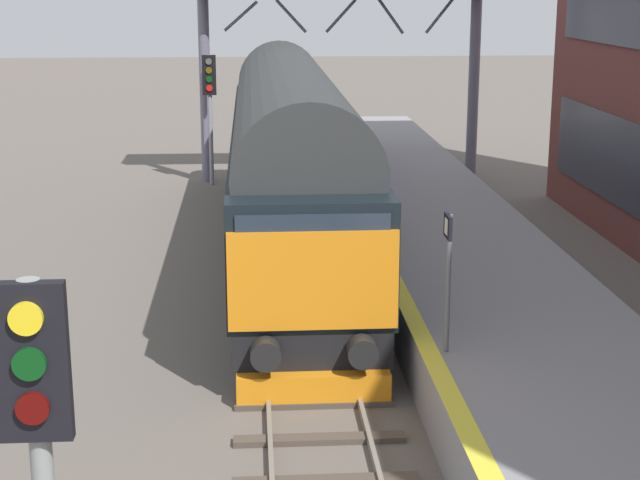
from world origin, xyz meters
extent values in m
plane|color=#605850|center=(0.00, 0.00, 0.00)|extent=(140.00, 140.00, 0.00)
cube|color=slate|center=(-0.72, 0.00, 0.07)|extent=(0.07, 60.00, 0.15)
cube|color=slate|center=(0.72, 0.00, 0.07)|extent=(0.07, 60.00, 0.15)
cube|color=#4A3F35|center=(0.00, -6.38, 0.04)|extent=(2.50, 0.26, 0.09)
cube|color=#4A3F35|center=(0.00, -5.11, 0.04)|extent=(2.50, 0.26, 0.09)
cube|color=#4A3F35|center=(0.00, -3.83, 0.04)|extent=(2.50, 0.26, 0.09)
cube|color=#4A3F35|center=(0.00, -2.55, 0.04)|extent=(2.50, 0.26, 0.09)
cube|color=#4A3F35|center=(0.00, -1.28, 0.04)|extent=(2.50, 0.26, 0.09)
cube|color=#4A3F35|center=(0.00, 0.00, 0.04)|extent=(2.50, 0.26, 0.09)
cube|color=#4A3F35|center=(0.00, 1.28, 0.04)|extent=(2.50, 0.26, 0.09)
cube|color=#4A3F35|center=(0.00, 2.55, 0.04)|extent=(2.50, 0.26, 0.09)
cube|color=#4A3F35|center=(0.00, 3.83, 0.04)|extent=(2.50, 0.26, 0.09)
cube|color=#4A3F35|center=(0.00, 5.11, 0.04)|extent=(2.50, 0.26, 0.09)
cube|color=#4A3F35|center=(0.00, 6.38, 0.04)|extent=(2.50, 0.26, 0.09)
cube|color=#4A3F35|center=(0.00, 7.66, 0.04)|extent=(2.50, 0.26, 0.09)
cube|color=#4A3F35|center=(0.00, 8.94, 0.04)|extent=(2.50, 0.26, 0.09)
cube|color=#4A3F35|center=(0.00, 10.21, 0.04)|extent=(2.50, 0.26, 0.09)
cube|color=#4A3F35|center=(0.00, 11.49, 0.04)|extent=(2.50, 0.26, 0.09)
cube|color=#4A3F35|center=(0.00, 12.77, 0.04)|extent=(2.50, 0.26, 0.09)
cube|color=#4A3F35|center=(0.00, 14.04, 0.04)|extent=(2.50, 0.26, 0.09)
cube|color=#4A3F35|center=(0.00, 15.32, 0.04)|extent=(2.50, 0.26, 0.09)
cube|color=#4A3F35|center=(0.00, 16.60, 0.04)|extent=(2.50, 0.26, 0.09)
cube|color=#4A3F35|center=(0.00, 17.87, 0.04)|extent=(2.50, 0.26, 0.09)
cube|color=#4A3F35|center=(0.00, 19.15, 0.04)|extent=(2.50, 0.26, 0.09)
cube|color=#4A3F35|center=(0.00, 20.43, 0.04)|extent=(2.50, 0.26, 0.09)
cube|color=#4A3F35|center=(0.00, 21.70, 0.04)|extent=(2.50, 0.26, 0.09)
cube|color=#4A3F35|center=(0.00, 22.98, 0.04)|extent=(2.50, 0.26, 0.09)
cube|color=#4A3F35|center=(0.00, 24.26, 0.04)|extent=(2.50, 0.26, 0.09)
cube|color=#4A3F35|center=(0.00, 25.53, 0.04)|extent=(2.50, 0.26, 0.09)
cube|color=#4A3F35|center=(0.00, 26.81, 0.04)|extent=(2.50, 0.26, 0.09)
cube|color=#4A3F35|center=(0.00, 28.09, 0.04)|extent=(2.50, 0.26, 0.09)
cube|color=#4A3F35|center=(0.00, 29.36, 0.04)|extent=(2.50, 0.26, 0.09)
cube|color=gray|center=(3.60, 0.00, 0.50)|extent=(4.00, 44.00, 1.00)
cube|color=yellow|center=(1.75, 0.00, 1.00)|extent=(0.30, 44.00, 0.01)
cube|color=black|center=(0.00, 4.06, 0.82)|extent=(2.56, 17.97, 0.60)
cube|color=black|center=(0.00, 4.06, 2.17)|extent=(2.70, 17.97, 2.10)
cylinder|color=#2E3131|center=(0.00, 4.06, 3.40)|extent=(2.56, 16.53, 2.57)
cube|color=orange|center=(0.00, -4.96, 2.02)|extent=(2.65, 0.08, 1.58)
cube|color=#232D3D|center=(0.00, -4.94, 2.75)|extent=(2.38, 0.04, 0.64)
cube|color=#232D3D|center=(1.37, 4.06, 2.47)|extent=(0.04, 12.58, 0.44)
cylinder|color=black|center=(-0.75, -5.17, 0.92)|extent=(0.48, 0.35, 0.48)
cylinder|color=black|center=(0.75, -5.17, 0.92)|extent=(0.48, 0.35, 0.48)
cube|color=orange|center=(0.00, -5.02, 0.29)|extent=(2.43, 0.36, 0.47)
cylinder|color=black|center=(0.00, -3.33, 0.52)|extent=(1.64, 1.04, 1.04)
cylinder|color=black|center=(0.00, -2.23, 0.52)|extent=(1.64, 1.04, 1.04)
cylinder|color=black|center=(0.00, -1.13, 0.52)|extent=(1.64, 1.04, 1.04)
cylinder|color=black|center=(0.00, 9.25, 0.52)|extent=(1.64, 1.04, 1.04)
cylinder|color=black|center=(0.00, 10.35, 0.52)|extent=(1.64, 1.04, 1.04)
cylinder|color=black|center=(0.00, 11.45, 0.52)|extent=(1.64, 1.04, 1.04)
cube|color=black|center=(-2.23, -14.11, 4.32)|extent=(0.44, 0.10, 0.99)
cylinder|color=yellow|center=(-2.23, -14.17, 4.61)|extent=(0.20, 0.06, 0.20)
cylinder|color=#0A3E13|center=(-2.23, -14.17, 4.33)|extent=(0.20, 0.06, 0.20)
cylinder|color=#500807|center=(-2.23, -14.17, 4.05)|extent=(0.20, 0.06, 0.20)
cylinder|color=gray|center=(-2.23, 12.92, 2.10)|extent=(0.14, 0.14, 4.21)
cube|color=black|center=(-2.23, 12.86, 3.57)|extent=(0.44, 0.10, 1.27)
cylinder|color=#50504E|center=(-2.23, 12.80, 4.01)|extent=(0.20, 0.06, 0.20)
cylinder|color=#53470A|center=(-2.23, 12.80, 3.73)|extent=(0.20, 0.06, 0.20)
cylinder|color=#0A3E13|center=(-2.23, 12.80, 3.45)|extent=(0.20, 0.06, 0.20)
cylinder|color=red|center=(-2.23, 12.80, 3.17)|extent=(0.20, 0.06, 0.20)
cylinder|color=slate|center=(2.01, -5.43, 2.08)|extent=(0.08, 0.08, 2.14)
cube|color=black|center=(1.98, -5.43, 2.97)|extent=(0.05, 0.44, 0.36)
cube|color=white|center=(1.95, -5.43, 2.97)|extent=(0.01, 0.20, 0.24)
cylinder|color=slate|center=(-2.40, 13.57, 2.99)|extent=(0.36, 0.36, 5.99)
cylinder|color=slate|center=(6.50, 13.57, 2.99)|extent=(0.36, 0.36, 5.99)
cylinder|color=slate|center=(-1.19, 13.57, 5.39)|extent=(1.13, 0.10, 0.99)
cylinder|color=slate|center=(0.43, 13.57, 5.39)|extent=(1.03, 0.10, 1.09)
cylinder|color=slate|center=(2.05, 13.57, 5.39)|extent=(1.02, 0.10, 1.09)
cylinder|color=slate|center=(3.67, 13.57, 5.39)|extent=(0.92, 0.10, 1.18)
cylinder|color=slate|center=(5.29, 13.57, 5.39)|extent=(0.95, 0.10, 1.16)
camera|label=1|loc=(-0.91, -19.82, 6.51)|focal=56.70mm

